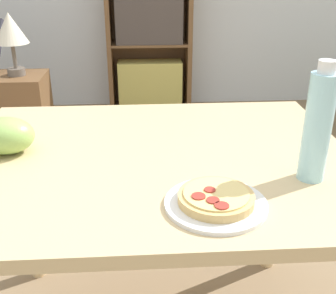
{
  "coord_description": "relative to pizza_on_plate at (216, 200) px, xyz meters",
  "views": [
    {
      "loc": [
        0.11,
        -1.13,
        1.25
      ],
      "look_at": [
        0.17,
        -0.14,
        0.8
      ],
      "focal_mm": 45.0,
      "sensor_mm": 36.0,
      "label": 1
    }
  ],
  "objects": [
    {
      "name": "side_table",
      "position": [
        -0.95,
        1.89,
        -0.47
      ],
      "size": [
        0.34,
        0.34,
        0.55
      ],
      "color": "brown",
      "rests_on": "ground_plane"
    },
    {
      "name": "table_lamp",
      "position": [
        -0.95,
        1.89,
        0.08
      ],
      "size": [
        0.21,
        0.21,
        0.39
      ],
      "color": "#665B51",
      "rests_on": "side_table"
    },
    {
      "name": "grape_bunch",
      "position": [
        -0.55,
        0.32,
        0.04
      ],
      "size": [
        0.16,
        0.14,
        0.1
      ],
      "color": "#93BC5B",
      "rests_on": "dining_table"
    },
    {
      "name": "pizza_on_plate",
      "position": [
        0.0,
        0.0,
        0.0
      ],
      "size": [
        0.23,
        0.23,
        0.04
      ],
      "color": "white",
      "rests_on": "dining_table"
    },
    {
      "name": "bookshelf",
      "position": [
        -0.08,
        2.79,
        0.05
      ],
      "size": [
        0.7,
        0.29,
        1.7
      ],
      "color": "brown",
      "rests_on": "ground_plane"
    },
    {
      "name": "drink_bottle",
      "position": [
        0.26,
        0.11,
        0.13
      ],
      "size": [
        0.07,
        0.07,
        0.3
      ],
      "color": "#A3DBEA",
      "rests_on": "dining_table"
    },
    {
      "name": "dining_table",
      "position": [
        -0.12,
        0.28,
        -0.12
      ],
      "size": [
        1.11,
        0.88,
        0.74
      ],
      "color": "#D1B27F",
      "rests_on": "ground_plane"
    }
  ]
}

